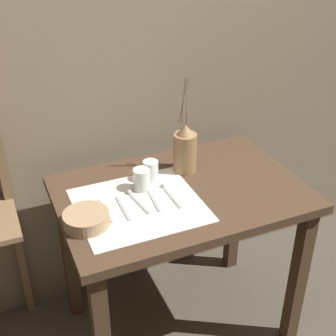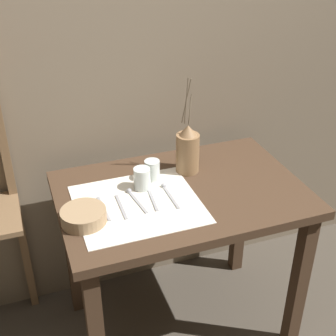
# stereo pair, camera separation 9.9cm
# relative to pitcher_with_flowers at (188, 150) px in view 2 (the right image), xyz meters

# --- Properties ---
(ground_plane) EXTENTS (12.00, 12.00, 0.00)m
(ground_plane) POSITION_rel_pitcher_with_flowers_xyz_m (-0.08, -0.14, -0.90)
(ground_plane) COLOR #473F35
(stone_wall_back) EXTENTS (7.00, 0.06, 2.40)m
(stone_wall_back) POSITION_rel_pitcher_with_flowers_xyz_m (-0.08, 0.31, 0.30)
(stone_wall_back) COLOR #7A6B56
(stone_wall_back) RESTS_ON ground_plane
(wooden_table) EXTENTS (1.03, 0.69, 0.80)m
(wooden_table) POSITION_rel_pitcher_with_flowers_xyz_m (-0.08, -0.14, -0.24)
(wooden_table) COLOR #422D1E
(wooden_table) RESTS_ON ground_plane
(linen_cloth) EXTENTS (0.49, 0.44, 0.00)m
(linen_cloth) POSITION_rel_pitcher_with_flowers_xyz_m (-0.28, -0.18, -0.10)
(linen_cloth) COLOR silver
(linen_cloth) RESTS_ON wooden_table
(pitcher_with_flowers) EXTENTS (0.10, 0.10, 0.44)m
(pitcher_with_flowers) POSITION_rel_pitcher_with_flowers_xyz_m (0.00, 0.00, 0.00)
(pitcher_with_flowers) COLOR olive
(pitcher_with_flowers) RESTS_ON wooden_table
(wooden_bowl) EXTENTS (0.17, 0.17, 0.05)m
(wooden_bowl) POSITION_rel_pitcher_with_flowers_xyz_m (-0.51, -0.22, -0.08)
(wooden_bowl) COLOR #9E7F5B
(wooden_bowl) RESTS_ON wooden_table
(glass_tumbler_near) EXTENTS (0.07, 0.07, 0.09)m
(glass_tumbler_near) POSITION_rel_pitcher_with_flowers_xyz_m (-0.23, -0.07, -0.05)
(glass_tumbler_near) COLOR silver
(glass_tumbler_near) RESTS_ON wooden_table
(glass_tumbler_far) EXTENTS (0.07, 0.07, 0.09)m
(glass_tumbler_far) POSITION_rel_pitcher_with_flowers_xyz_m (-0.17, -0.02, -0.06)
(glass_tumbler_far) COLOR silver
(glass_tumbler_far) RESTS_ON wooden_table
(knife_center) EXTENTS (0.02, 0.17, 0.00)m
(knife_center) POSITION_rel_pitcher_with_flowers_xyz_m (-0.42, -0.17, -0.10)
(knife_center) COLOR #939399
(knife_center) RESTS_ON wooden_table
(fork_outer) EXTENTS (0.02, 0.17, 0.00)m
(fork_outer) POSITION_rel_pitcher_with_flowers_xyz_m (-0.35, -0.18, -0.10)
(fork_outer) COLOR #939399
(fork_outer) RESTS_ON wooden_table
(spoon_inner) EXTENTS (0.04, 0.18, 0.02)m
(spoon_inner) POSITION_rel_pitcher_with_flowers_xyz_m (-0.29, -0.12, -0.10)
(spoon_inner) COLOR #939399
(spoon_inner) RESTS_ON wooden_table
(fork_inner) EXTENTS (0.03, 0.17, 0.00)m
(fork_inner) POSITION_rel_pitcher_with_flowers_xyz_m (-0.22, -0.17, -0.10)
(fork_inner) COLOR #939399
(fork_inner) RESTS_ON wooden_table
(spoon_outer) EXTENTS (0.02, 0.18, 0.02)m
(spoon_outer) POSITION_rel_pitcher_with_flowers_xyz_m (-0.14, -0.13, -0.10)
(spoon_outer) COLOR #939399
(spoon_outer) RESTS_ON wooden_table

